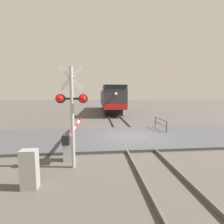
% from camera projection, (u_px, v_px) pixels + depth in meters
% --- Properties ---
extents(ground_plane, '(160.00, 160.00, 0.00)m').
position_uv_depth(ground_plane, '(130.00, 138.00, 10.48)').
color(ground_plane, '#514C47').
extents(rail_track_left, '(0.08, 80.00, 0.15)m').
position_uv_depth(rail_track_left, '(120.00, 137.00, 10.41)').
color(rail_track_left, '#59544C').
rests_on(rail_track_left, ground_plane).
extents(rail_track_right, '(0.08, 80.00, 0.15)m').
position_uv_depth(rail_track_right, '(141.00, 136.00, 10.54)').
color(rail_track_right, '#59544C').
rests_on(rail_track_right, ground_plane).
extents(road_surface, '(36.00, 5.48, 0.14)m').
position_uv_depth(road_surface, '(130.00, 137.00, 10.47)').
color(road_surface, '#47474C').
rests_on(road_surface, ground_plane).
extents(locomotive, '(2.87, 16.38, 4.03)m').
position_uv_depth(locomotive, '(110.00, 99.00, 26.30)').
color(locomotive, black).
rests_on(locomotive, ground_plane).
extents(crossing_signal, '(1.18, 0.33, 3.93)m').
position_uv_depth(crossing_signal, '(72.00, 106.00, 5.92)').
color(crossing_signal, '#ADADB2').
rests_on(crossing_signal, ground_plane).
extents(crossing_gate, '(0.36, 5.76, 1.24)m').
position_uv_depth(crossing_gate, '(71.00, 138.00, 7.51)').
color(crossing_gate, silver).
rests_on(crossing_gate, ground_plane).
extents(utility_cabinet, '(0.48, 0.32, 1.21)m').
position_uv_depth(utility_cabinet, '(29.00, 169.00, 4.75)').
color(utility_cabinet, '#999993').
rests_on(utility_cabinet, ground_plane).
extents(guard_railing, '(0.08, 2.31, 0.95)m').
position_uv_depth(guard_railing, '(161.00, 123.00, 12.48)').
color(guard_railing, '#4C4742').
rests_on(guard_railing, ground_plane).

